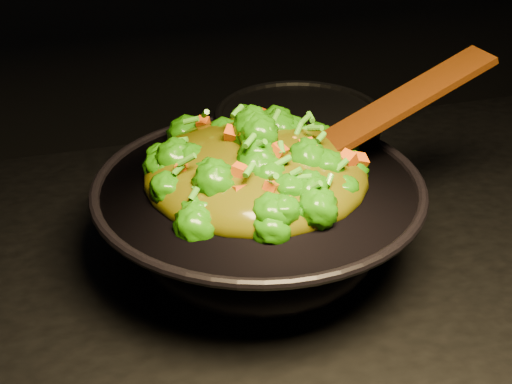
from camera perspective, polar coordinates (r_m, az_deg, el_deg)
name	(u,v)px	position (r m, az deg, el deg)	size (l,w,h in m)	color
wok	(258,223)	(0.83, 0.20, -2.49)	(0.36, 0.36, 0.10)	black
stir_fry	(256,142)	(0.80, 0.00, 3.99)	(0.26, 0.26, 0.09)	#237108
spatula	(373,119)	(0.84, 9.31, 5.75)	(0.32, 0.05, 0.01)	#321503
back_pot	(298,152)	(0.97, 3.41, 3.21)	(0.21, 0.21, 0.12)	black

